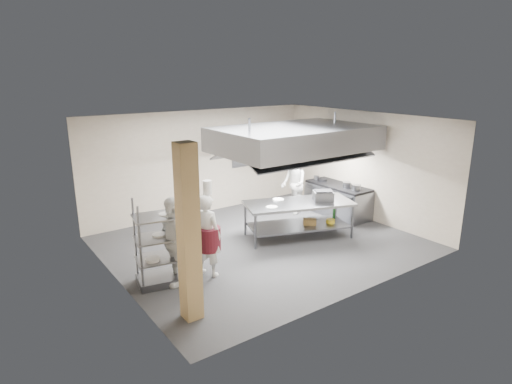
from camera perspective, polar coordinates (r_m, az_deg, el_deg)
floor at (r=10.48m, az=0.89°, el=-6.86°), size 7.00×7.00×0.00m
ceiling at (r=9.73m, az=0.96°, el=9.68°), size 7.00×7.00×0.00m
wall_back at (r=12.48m, az=-7.33°, el=3.91°), size 7.00×0.00×7.00m
wall_left at (r=8.48m, az=-18.47°, el=-2.43°), size 0.00×6.00×6.00m
wall_right at (r=12.36m, az=14.10°, el=3.45°), size 0.00×6.00×6.00m
column at (r=7.00m, az=-8.97°, el=-5.59°), size 0.30×0.30×3.00m
exhaust_hood at (r=10.93m, az=5.21°, el=7.11°), size 4.00×2.50×0.60m
hood_strip_a at (r=10.42m, az=1.39°, el=4.97°), size 1.60×0.12×0.04m
hood_strip_b at (r=11.58m, az=8.56°, el=5.88°), size 1.60×0.12×0.04m
wall_shelf at (r=13.28m, az=-0.14°, el=4.75°), size 1.50×0.28×0.04m
island at (r=10.79m, az=5.67°, el=-3.66°), size 2.89×1.95×0.91m
island_worktop at (r=10.66m, az=5.73°, el=-1.51°), size 2.89×1.95×0.06m
island_undershelf at (r=10.85m, az=5.65°, el=-4.44°), size 2.65×1.78×0.04m
pass_rack at (r=8.54m, az=-12.01°, el=-6.41°), size 1.25×0.87×1.72m
cooking_range at (r=12.64m, az=10.82°, el=-1.14°), size 0.80×2.00×0.84m
range_top at (r=12.52m, az=10.92°, el=0.83°), size 0.78×1.96×0.06m
chef_head at (r=8.68m, az=-6.58°, el=-5.76°), size 0.67×0.75×1.72m
chef_line at (r=12.49m, az=4.97°, el=1.07°), size 0.93×1.04×1.76m
chef_plating at (r=8.42m, az=-10.94°, el=-6.45°), size 0.45×1.04×1.77m
griddle at (r=10.85m, az=8.95°, el=-0.51°), size 0.60×0.57×0.23m
wicker_basket at (r=10.87m, az=7.17°, el=-3.94°), size 0.39×0.37×0.14m
stockpot at (r=12.23m, az=12.02°, el=0.95°), size 0.23×0.23×0.16m
plate_stack at (r=8.65m, az=-11.89°, el=-8.29°), size 0.28×0.28×0.05m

